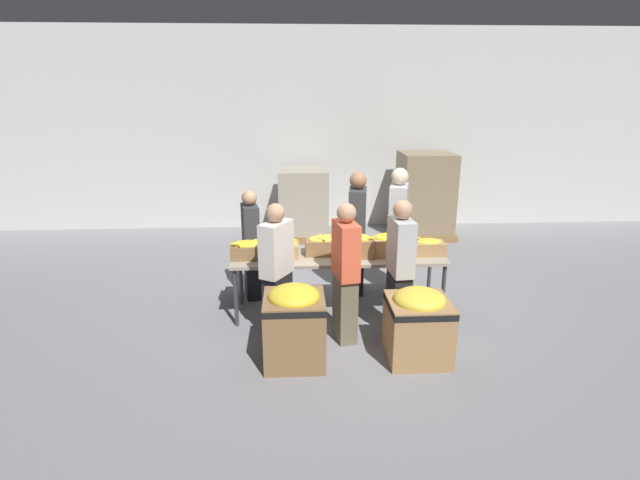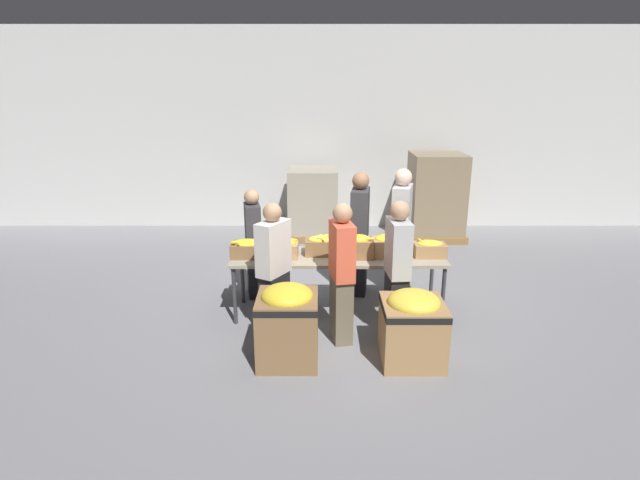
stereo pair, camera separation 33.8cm
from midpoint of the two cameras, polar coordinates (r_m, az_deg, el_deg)
ground_plane at (r=6.68m, az=0.59°, el=-8.21°), size 30.00×30.00×0.00m
wall_back at (r=10.39m, az=-0.96°, el=12.40°), size 16.00×0.08×4.00m
sorting_table at (r=6.40m, az=0.61°, el=-2.21°), size 2.71×0.77×0.79m
banana_box_0 at (r=6.35m, az=-9.84°, el=-1.04°), size 0.40×0.31×0.24m
banana_box_1 at (r=6.28m, az=-5.75°, el=-1.01°), size 0.38×0.26×0.26m
banana_box_2 at (r=6.38m, az=-1.40°, el=-0.59°), size 0.40×0.31×0.27m
banana_box_3 at (r=6.30m, az=2.82°, el=-0.63°), size 0.41×0.28×0.30m
banana_box_4 at (r=6.41m, az=6.36°, el=-0.45°), size 0.40×0.33×0.29m
banana_box_5 at (r=6.51m, az=10.86°, el=-0.74°), size 0.40×0.27×0.23m
volunteer_0 at (r=6.96m, az=-9.25°, el=-0.62°), size 0.28×0.44×1.54m
volunteer_1 at (r=5.84m, az=7.48°, el=-3.45°), size 0.26×0.46×1.66m
volunteer_2 at (r=7.03m, az=2.87°, el=0.68°), size 0.30×0.50×1.75m
volunteer_3 at (r=5.84m, az=-6.60°, el=-3.63°), size 0.41×0.48×1.61m
volunteer_4 at (r=7.20m, az=7.50°, el=1.10°), size 0.36×0.53×1.79m
volunteer_5 at (r=5.69m, az=1.24°, el=-3.91°), size 0.30×0.47×1.64m
donation_bin_0 at (r=5.39m, az=-4.77°, el=-9.38°), size 0.65×0.65×0.87m
donation_bin_1 at (r=5.52m, az=9.41°, el=-9.29°), size 0.66×0.66×0.81m
pallet_stack_0 at (r=9.78m, az=-2.93°, el=4.12°), size 1.02×1.02×1.34m
pallet_stack_1 at (r=10.00m, az=10.95°, el=5.02°), size 1.08×1.08×1.64m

